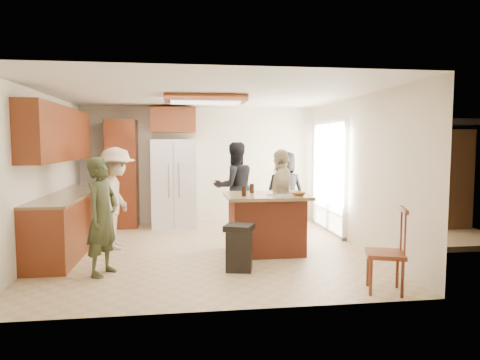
{
  "coord_description": "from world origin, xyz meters",
  "views": [
    {
      "loc": [
        -0.39,
        -6.78,
        1.74
      ],
      "look_at": [
        0.52,
        -0.13,
        1.15
      ],
      "focal_mm": 32.0,
      "sensor_mm": 36.0,
      "label": 1
    }
  ],
  "objects": [
    {
      "name": "trash_bin",
      "position": [
        0.37,
        -1.11,
        0.32
      ],
      "size": [
        0.48,
        0.48,
        0.63
      ],
      "color": "black",
      "rests_on": "ground"
    },
    {
      "name": "person_behind_left",
      "position": [
        0.63,
        1.46,
        0.87
      ],
      "size": [
        0.95,
        0.71,
        1.75
      ],
      "primitive_type": "imported",
      "rotation": [
        0.0,
        0.0,
        3.38
      ],
      "color": "black",
      "rests_on": "ground"
    },
    {
      "name": "spindle_chair",
      "position": [
        1.96,
        -2.2,
        0.45
      ],
      "size": [
        0.53,
        0.53,
        0.99
      ],
      "color": "maroon",
      "rests_on": "ground"
    },
    {
      "name": "person_front_left",
      "position": [
        -1.43,
        -1.06,
        0.78
      ],
      "size": [
        0.61,
        0.68,
        1.55
      ],
      "primitive_type": "imported",
      "rotation": [
        0.0,
        0.0,
        1.15
      ],
      "color": "#363B22",
      "rests_on": "ground"
    },
    {
      "name": "island_items",
      "position": [
        1.14,
        -0.3,
        0.96
      ],
      "size": [
        1.01,
        0.69,
        0.15
      ],
      "color": "silver",
      "rests_on": "kitchen_island"
    },
    {
      "name": "kitchen_island",
      "position": [
        0.92,
        -0.23,
        0.47
      ],
      "size": [
        1.28,
        1.03,
        0.93
      ],
      "color": "brown",
      "rests_on": "ground"
    },
    {
      "name": "person_behind_right",
      "position": [
        1.59,
        1.27,
        0.79
      ],
      "size": [
        0.82,
        0.58,
        1.58
      ],
      "primitive_type": "imported",
      "rotation": [
        0.0,
        0.0,
        3.24
      ],
      "color": "black",
      "rests_on": "ground"
    },
    {
      "name": "refrigerator",
      "position": [
        -0.55,
        2.12,
        0.9
      ],
      "size": [
        0.9,
        0.76,
        1.8
      ],
      "color": "white",
      "rests_on": "ground"
    },
    {
      "name": "room_shell",
      "position": [
        4.37,
        1.64,
        0.87
      ],
      "size": [
        8.0,
        5.2,
        5.0
      ],
      "color": "tan",
      "rests_on": "ground"
    },
    {
      "name": "person_counter",
      "position": [
        -1.46,
        0.36,
        0.83
      ],
      "size": [
        0.57,
        1.1,
        1.66
      ],
      "primitive_type": "imported",
      "rotation": [
        0.0,
        0.0,
        1.51
      ],
      "color": "tan",
      "rests_on": "ground"
    },
    {
      "name": "left_cabinetry",
      "position": [
        -2.24,
        0.4,
        0.96
      ],
      "size": [
        0.64,
        3.0,
        2.3
      ],
      "color": "maroon",
      "rests_on": "ground"
    },
    {
      "name": "back_wall_units",
      "position": [
        -1.33,
        2.2,
        1.38
      ],
      "size": [
        1.8,
        0.6,
        2.45
      ],
      "color": "maroon",
      "rests_on": "ground"
    },
    {
      "name": "person_side_right",
      "position": [
        1.25,
        0.15,
        0.82
      ],
      "size": [
        0.63,
        1.02,
        1.63
      ],
      "primitive_type": "imported",
      "rotation": [
        0.0,
        0.0,
        -1.72
      ],
      "color": "tan",
      "rests_on": "ground"
    }
  ]
}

